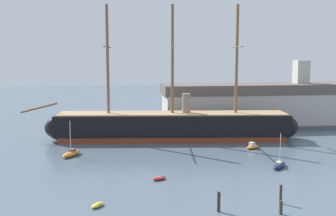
{
  "coord_description": "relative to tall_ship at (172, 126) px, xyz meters",
  "views": [
    {
      "loc": [
        -7.68,
        -36.9,
        17.81
      ],
      "look_at": [
        1.62,
        34.37,
        8.35
      ],
      "focal_mm": 43.7,
      "sensor_mm": 36.0,
      "label": 1
    }
  ],
  "objects": [
    {
      "name": "tall_ship",
      "position": [
        0.0,
        0.0,
        0.0
      ],
      "size": [
        57.82,
        14.23,
        27.82
      ],
      "color": "brown",
      "rests_on": "ground"
    },
    {
      "name": "dinghy_foreground_left",
      "position": [
        -14.05,
        -36.43,
        -2.79
      ],
      "size": [
        1.9,
        2.17,
        0.48
      ],
      "color": "gold",
      "rests_on": "ground"
    },
    {
      "name": "dinghy_near_centre",
      "position": [
        -5.74,
        -27.05,
        -2.77
      ],
      "size": [
        2.37,
        1.74,
        0.51
      ],
      "color": "#B22D28",
      "rests_on": "ground"
    },
    {
      "name": "sailboat_mid_right",
      "position": [
        13.77,
        -23.3,
        -2.57
      ],
      "size": [
        3.81,
        3.98,
        5.52
      ],
      "color": "#1E284C",
      "rests_on": "ground"
    },
    {
      "name": "sailboat_alongside_bow",
      "position": [
        -19.51,
        -11.4,
        -2.5
      ],
      "size": [
        3.72,
        4.97,
        6.37
      ],
      "color": "orange",
      "rests_on": "ground"
    },
    {
      "name": "motorboat_alongside_stern",
      "position": [
        13.96,
        -10.06,
        -2.58
      ],
      "size": [
        3.29,
        2.72,
        1.29
      ],
      "color": "orange",
      "rests_on": "ground"
    },
    {
      "name": "dinghy_far_right",
      "position": [
        27.05,
        5.19,
        -2.77
      ],
      "size": [
        1.72,
        2.42,
        0.52
      ],
      "color": "gold",
      "rests_on": "ground"
    },
    {
      "name": "mooring_piling_nearest",
      "position": [
        -0.28,
        -39.74,
        -1.85
      ],
      "size": [
        0.38,
        0.38,
        2.36
      ],
      "primitive_type": "cylinder",
      "color": "#382B1E",
      "rests_on": "ground"
    },
    {
      "name": "mooring_piling_left_pair",
      "position": [
        6.46,
        -41.35,
        -2.26
      ],
      "size": [
        0.36,
        0.36,
        1.54
      ],
      "primitive_type": "cylinder",
      "color": "#423323",
      "rests_on": "ground"
    },
    {
      "name": "mooring_piling_right_pair",
      "position": [
        7.73,
        -38.22,
        -1.86
      ],
      "size": [
        0.34,
        0.34,
        2.35
      ],
      "primitive_type": "cylinder",
      "color": "#423323",
      "rests_on": "ground"
    },
    {
      "name": "dockside_warehouse_right",
      "position": [
        25.95,
        13.61,
        2.27
      ],
      "size": [
        56.74,
        13.33,
        16.36
      ],
      "color": "#565659",
      "rests_on": "ground"
    }
  ]
}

